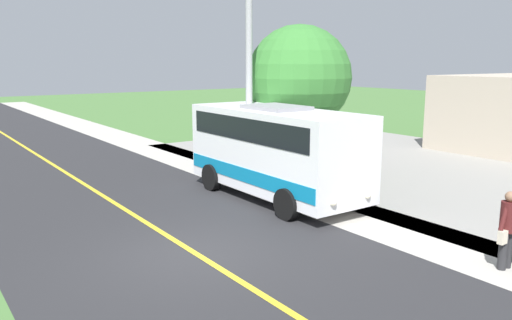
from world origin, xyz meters
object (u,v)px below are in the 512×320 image
shuttle_bus_front (276,148)px  tree_curbside (299,78)px  street_light_pole (246,69)px  pedestrian_with_bags (508,228)px

shuttle_bus_front → tree_curbside: size_ratio=1.18×
street_light_pole → shuttle_bus_front: bearing=80.3°
shuttle_bus_front → tree_curbside: tree_curbside is taller
tree_curbside → shuttle_bus_front: bearing=39.1°
pedestrian_with_bags → street_light_pole: bearing=-89.5°
street_light_pole → pedestrian_with_bags: bearing=90.5°
shuttle_bus_front → pedestrian_with_bags: bearing=93.7°
pedestrian_with_bags → street_light_pole: 10.14m
pedestrian_with_bags → tree_curbside: tree_curbside is taller
pedestrian_with_bags → tree_curbside: bearing=-104.0°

